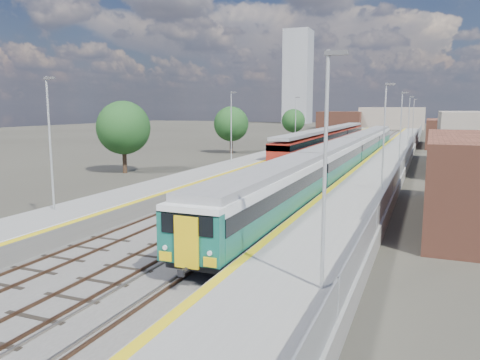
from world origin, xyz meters
The scene contains 11 objects.
ground centered at (0.00, 50.00, 0.00)m, with size 320.00×320.00×0.00m, color #47443A.
ballast_bed centered at (-2.25, 52.50, 0.03)m, with size 10.50×155.00×0.06m, color #565451.
tracks centered at (-1.65, 54.18, 0.11)m, with size 8.96×160.00×0.17m.
platform_right centered at (5.28, 52.49, 0.54)m, with size 4.70×155.00×8.52m.
platform_left centered at (-9.05, 52.49, 0.52)m, with size 4.30×155.00×8.52m.
buildings centered at (-18.12, 138.60, 10.70)m, with size 72.00×185.50×40.00m.
green_train centered at (1.50, 39.72, 2.08)m, with size 2.68×74.71×2.95m.
red_train centered at (-5.50, 63.84, 2.06)m, with size 2.76×56.09×3.49m.
tree_a centered at (-20.01, 28.39, 4.74)m, with size 5.56×5.56×7.53m.
tree_b centered at (-17.96, 52.19, 4.42)m, with size 5.18×5.18×7.02m.
tree_c centered at (-16.91, 82.85, 4.15)m, with size 4.86×4.86×6.59m.
Camera 1 is at (9.55, -12.35, 6.80)m, focal length 35.00 mm.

